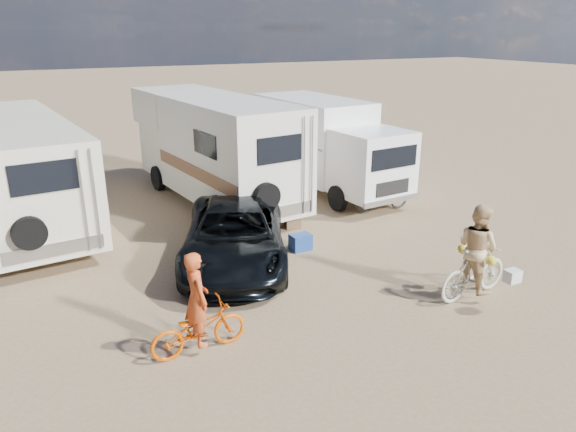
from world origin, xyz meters
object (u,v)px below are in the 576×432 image
rv_main (214,151)px  rider_woman (476,256)px  bike_man (199,329)px  rv_left (21,174)px  cooler (301,242)px  crate (293,221)px  box_truck (328,147)px  bike_parked (382,196)px  dark_suv (235,235)px  bike_woman (474,272)px  rider_man (197,308)px

rv_main → rider_woman: rv_main is taller
bike_man → rv_left: bearing=13.1°
cooler → crate: (0.55, 1.50, -0.04)m
rv_left → box_truck: (9.12, -0.83, 0.02)m
box_truck → cooler: (-3.23, -4.14, -1.28)m
rv_main → box_truck: 3.80m
rv_left → box_truck: box_truck is taller
rider_woman → bike_parked: rider_woman is taller
dark_suv → bike_man: dark_suv is taller
bike_woman → crate: bike_woman is taller
rv_left → crate: bearing=-34.3°
rv_left → bike_parked: (9.47, -3.42, -1.00)m
bike_man → rider_woman: size_ratio=0.93×
rv_main → crate: (1.09, -3.15, -1.46)m
rv_main → bike_woman: size_ratio=4.09×
cooler → crate: cooler is taller
dark_suv → rider_man: (-1.89, -3.15, 0.14)m
bike_man → bike_woman: bearing=-98.8°
rv_main → rv_left: 5.37m
box_truck → bike_man: size_ratio=3.80×
box_truck → cooler: size_ratio=12.66×
rv_left → rider_man: (2.29, -8.09, -0.64)m
rv_main → crate: size_ratio=18.34×
box_truck → bike_woman: (-1.25, -7.86, -0.93)m
bike_man → crate: 6.22m
box_truck → crate: bearing=-140.1°
cooler → rider_man: bearing=-141.3°
rider_man → rv_main: bearing=-24.2°
bike_parked → rv_main: bearing=56.2°
dark_suv → rv_main: bearing=99.1°
rider_woman → crate: rider_woman is taller
box_truck → rider_woman: box_truck is taller
bike_parked → cooler: 3.91m
bike_woman → rider_woman: (0.00, 0.00, 0.34)m
rv_left → rider_man: 8.43m
rv_main → bike_man: 8.44m
rv_left → dark_suv: size_ratio=1.64×
rider_woman → cooler: size_ratio=3.57×
crate → bike_woman: bearing=-74.8°
bike_man → dark_suv: bearing=-33.8°
bike_parked → bike_woman: bearing=166.3°
dark_suv → bike_woman: size_ratio=2.70×
box_truck → cooler: 5.40m
rider_man → rider_woman: (5.58, -0.60, 0.07)m
bike_parked → crate: (-3.02, -0.05, -0.30)m
bike_parked → rider_man: bearing=126.3°
box_truck → bike_parked: box_truck is taller
rv_left → cooler: rv_left is taller
bike_woman → rv_left: bearing=37.0°
box_truck → dark_suv: 6.48m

